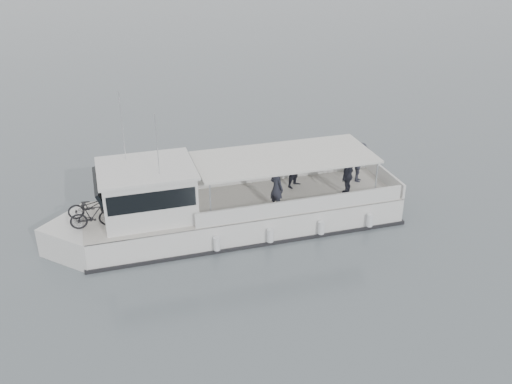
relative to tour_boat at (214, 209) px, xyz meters
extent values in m
plane|color=slate|center=(6.35, 1.12, -1.02)|extent=(1400.00, 1400.00, 0.00)
cube|color=silver|center=(1.27, 0.23, -0.53)|extent=(13.39, 5.70, 1.41)
cube|color=silver|center=(-5.11, -0.92, -0.53)|extent=(3.46, 3.46, 1.41)
cube|color=beige|center=(1.27, 0.23, 0.17)|extent=(13.39, 5.70, 0.06)
cube|color=black|center=(1.27, 0.23, -0.97)|extent=(13.62, 5.87, 0.19)
cube|color=silver|center=(2.90, 2.21, 0.49)|extent=(8.53, 1.64, 0.65)
cube|color=silver|center=(3.49, -1.07, 0.49)|extent=(8.53, 1.64, 0.65)
cube|color=silver|center=(7.61, 1.37, 0.49)|extent=(0.72, 3.43, 0.65)
cube|color=silver|center=(-2.56, -0.46, 1.14)|extent=(3.92, 3.49, 1.95)
cube|color=black|center=(-4.21, -0.76, 1.30)|extent=(1.08, 2.77, 1.25)
cube|color=black|center=(-2.56, -0.46, 1.47)|extent=(3.72, 3.49, 0.76)
cube|color=silver|center=(-2.56, -0.46, 2.17)|extent=(4.17, 3.74, 0.11)
cube|color=silver|center=(2.98, 0.53, 1.95)|extent=(7.81, 4.50, 0.09)
cylinder|color=silver|center=(-0.16, -1.57, 1.06)|extent=(0.08, 0.08, 1.78)
cylinder|color=silver|center=(-0.70, 1.41, 1.06)|extent=(0.08, 0.08, 1.78)
cylinder|color=silver|center=(6.65, -0.34, 1.06)|extent=(0.08, 0.08, 1.78)
cylinder|color=silver|center=(6.12, 2.64, 1.06)|extent=(0.08, 0.08, 1.78)
cylinder|color=silver|center=(-3.37, 0.38, 3.58)|extent=(0.04, 0.04, 2.81)
cylinder|color=silver|center=(-2.00, -1.13, 3.36)|extent=(0.04, 0.04, 2.38)
cylinder|color=silver|center=(0.01, -1.93, -0.48)|extent=(0.30, 0.30, 0.54)
cylinder|color=silver|center=(2.14, -1.55, -0.48)|extent=(0.30, 0.30, 0.54)
cylinder|color=silver|center=(4.27, -1.17, -0.48)|extent=(0.30, 0.30, 0.54)
cylinder|color=silver|center=(6.40, -0.78, -0.48)|extent=(0.30, 0.30, 0.54)
imported|color=black|center=(-4.76, -0.42, 0.66)|extent=(1.94, 0.96, 0.97)
imported|color=black|center=(-4.61, -1.27, 0.68)|extent=(1.77, 0.78, 1.03)
imported|color=#262732|center=(2.51, -0.54, 1.08)|extent=(0.74, 0.79, 1.82)
imported|color=#262732|center=(3.70, 1.43, 1.08)|extent=(1.12, 1.10, 1.82)
imported|color=#262732|center=(5.65, 0.35, 1.08)|extent=(0.97, 1.13, 1.82)
imported|color=#262732|center=(6.52, 1.61, 1.08)|extent=(1.11, 1.35, 1.82)
camera|label=1|loc=(-0.57, -20.72, 11.03)|focal=40.00mm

